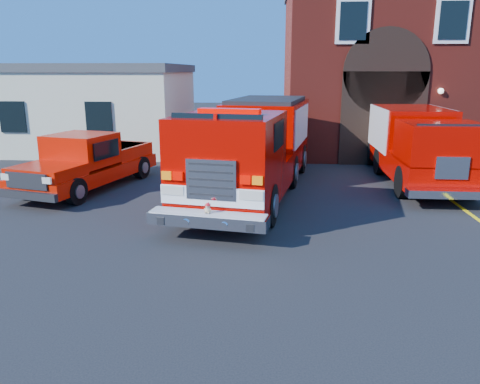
# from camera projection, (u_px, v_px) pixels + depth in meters

# --- Properties ---
(ground) EXTENTS (100.00, 100.00, 0.00)m
(ground) POSITION_uv_depth(u_px,v_px,m) (243.00, 228.00, 12.31)
(ground) COLOR black
(ground) RESTS_ON ground
(parking_stripe_near) EXTENTS (0.12, 3.00, 0.01)m
(parking_stripe_near) POSITION_uv_depth(u_px,v_px,m) (480.00, 221.00, 12.87)
(parking_stripe_near) COLOR yellow
(parking_stripe_near) RESTS_ON ground
(parking_stripe_mid) EXTENTS (0.12, 3.00, 0.01)m
(parking_stripe_mid) POSITION_uv_depth(u_px,v_px,m) (442.00, 194.00, 15.77)
(parking_stripe_mid) COLOR yellow
(parking_stripe_mid) RESTS_ON ground
(parking_stripe_far) EXTENTS (0.12, 3.00, 0.01)m
(parking_stripe_far) POSITION_uv_depth(u_px,v_px,m) (416.00, 175.00, 18.66)
(parking_stripe_far) COLOR yellow
(parking_stripe_far) RESTS_ON ground
(fire_station) EXTENTS (15.20, 10.20, 8.45)m
(fire_station) POSITION_uv_depth(u_px,v_px,m) (432.00, 66.00, 24.18)
(fire_station) COLOR maroon
(fire_station) RESTS_ON ground
(side_building) EXTENTS (10.20, 8.20, 4.35)m
(side_building) POSITION_uv_depth(u_px,v_px,m) (89.00, 106.00, 24.88)
(side_building) COLOR beige
(side_building) RESTS_ON ground
(fire_engine) EXTENTS (4.48, 10.26, 3.06)m
(fire_engine) POSITION_uv_depth(u_px,v_px,m) (254.00, 147.00, 15.52)
(fire_engine) COLOR black
(fire_engine) RESTS_ON ground
(pickup_truck) EXTENTS (3.62, 6.31, 1.95)m
(pickup_truck) POSITION_uv_depth(u_px,v_px,m) (88.00, 162.00, 16.31)
(pickup_truck) COLOR black
(pickup_truck) RESTS_ON ground
(secondary_truck) EXTENTS (2.68, 8.20, 2.65)m
(secondary_truck) POSITION_uv_depth(u_px,v_px,m) (415.00, 142.00, 17.49)
(secondary_truck) COLOR black
(secondary_truck) RESTS_ON ground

